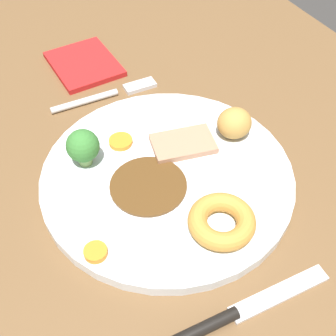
{
  "coord_description": "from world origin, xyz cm",
  "views": [
    {
      "loc": [
        30.01,
        -13.77,
        43.19
      ],
      "look_at": [
        0.2,
        2.16,
        6.0
      ],
      "focal_mm": 47.75,
      "sensor_mm": 36.0,
      "label": 1
    }
  ],
  "objects_px": {
    "carrot_coin_back": "(96,252)",
    "folded_napkin": "(84,64)",
    "yorkshire_pudding": "(222,221)",
    "fork": "(108,95)",
    "carrot_coin_front": "(121,141)",
    "broccoli_floret": "(83,147)",
    "knife": "(228,317)",
    "meat_slice_main": "(183,144)",
    "roast_potato_left": "(234,123)",
    "dinner_plate": "(168,178)"
  },
  "relations": [
    {
      "from": "carrot_coin_front",
      "to": "carrot_coin_back",
      "type": "height_order",
      "value": "carrot_coin_back"
    },
    {
      "from": "broccoli_floret",
      "to": "carrot_coin_back",
      "type": "bearing_deg",
      "value": -16.65
    },
    {
      "from": "meat_slice_main",
      "to": "roast_potato_left",
      "type": "distance_m",
      "value": 0.07
    },
    {
      "from": "broccoli_floret",
      "to": "fork",
      "type": "bearing_deg",
      "value": 146.94
    },
    {
      "from": "carrot_coin_front",
      "to": "carrot_coin_back",
      "type": "distance_m",
      "value": 0.16
    },
    {
      "from": "yorkshire_pudding",
      "to": "fork",
      "type": "bearing_deg",
      "value": -177.07
    },
    {
      "from": "dinner_plate",
      "to": "broccoli_floret",
      "type": "bearing_deg",
      "value": -128.69
    },
    {
      "from": "carrot_coin_back",
      "to": "fork",
      "type": "xyz_separation_m",
      "value": [
        -0.24,
        0.11,
        -0.01
      ]
    },
    {
      "from": "carrot_coin_back",
      "to": "folded_napkin",
      "type": "bearing_deg",
      "value": 161.29
    },
    {
      "from": "dinner_plate",
      "to": "meat_slice_main",
      "type": "distance_m",
      "value": 0.05
    },
    {
      "from": "carrot_coin_back",
      "to": "dinner_plate",
      "type": "bearing_deg",
      "value": 117.93
    },
    {
      "from": "folded_napkin",
      "to": "dinner_plate",
      "type": "bearing_deg",
      "value": 0.68
    },
    {
      "from": "carrot_coin_front",
      "to": "broccoli_floret",
      "type": "xyz_separation_m",
      "value": [
        0.01,
        -0.05,
        0.02
      ]
    },
    {
      "from": "dinner_plate",
      "to": "carrot_coin_front",
      "type": "xyz_separation_m",
      "value": [
        -0.07,
        -0.03,
        0.01
      ]
    },
    {
      "from": "roast_potato_left",
      "to": "fork",
      "type": "distance_m",
      "value": 0.19
    },
    {
      "from": "dinner_plate",
      "to": "carrot_coin_back",
      "type": "distance_m",
      "value": 0.13
    },
    {
      "from": "folded_napkin",
      "to": "knife",
      "type": "bearing_deg",
      "value": -3.55
    },
    {
      "from": "dinner_plate",
      "to": "roast_potato_left",
      "type": "xyz_separation_m",
      "value": [
        -0.02,
        0.1,
        0.03
      ]
    },
    {
      "from": "fork",
      "to": "knife",
      "type": "height_order",
      "value": "knife"
    },
    {
      "from": "carrot_coin_front",
      "to": "knife",
      "type": "xyz_separation_m",
      "value": [
        0.24,
        -0.0,
        -0.01
      ]
    },
    {
      "from": "meat_slice_main",
      "to": "roast_potato_left",
      "type": "bearing_deg",
      "value": 79.69
    },
    {
      "from": "carrot_coin_front",
      "to": "broccoli_floret",
      "type": "distance_m",
      "value": 0.06
    },
    {
      "from": "fork",
      "to": "knife",
      "type": "bearing_deg",
      "value": -92.73
    },
    {
      "from": "carrot_coin_back",
      "to": "folded_napkin",
      "type": "xyz_separation_m",
      "value": [
        -0.32,
        0.11,
        -0.01
      ]
    },
    {
      "from": "carrot_coin_front",
      "to": "knife",
      "type": "distance_m",
      "value": 0.24
    },
    {
      "from": "fork",
      "to": "folded_napkin",
      "type": "height_order",
      "value": "fork"
    },
    {
      "from": "dinner_plate",
      "to": "fork",
      "type": "height_order",
      "value": "dinner_plate"
    },
    {
      "from": "meat_slice_main",
      "to": "fork",
      "type": "height_order",
      "value": "meat_slice_main"
    },
    {
      "from": "yorkshire_pudding",
      "to": "carrot_coin_back",
      "type": "relative_size",
      "value": 2.96
    },
    {
      "from": "meat_slice_main",
      "to": "broccoli_floret",
      "type": "relative_size",
      "value": 1.59
    },
    {
      "from": "meat_slice_main",
      "to": "roast_potato_left",
      "type": "xyz_separation_m",
      "value": [
        0.01,
        0.06,
        0.02
      ]
    },
    {
      "from": "roast_potato_left",
      "to": "carrot_coin_back",
      "type": "distance_m",
      "value": 0.23
    },
    {
      "from": "dinner_plate",
      "to": "roast_potato_left",
      "type": "relative_size",
      "value": 6.86
    },
    {
      "from": "dinner_plate",
      "to": "yorkshire_pudding",
      "type": "height_order",
      "value": "yorkshire_pudding"
    },
    {
      "from": "carrot_coin_front",
      "to": "fork",
      "type": "bearing_deg",
      "value": 165.77
    },
    {
      "from": "meat_slice_main",
      "to": "knife",
      "type": "height_order",
      "value": "meat_slice_main"
    },
    {
      "from": "carrot_coin_front",
      "to": "folded_napkin",
      "type": "height_order",
      "value": "carrot_coin_front"
    },
    {
      "from": "fork",
      "to": "folded_napkin",
      "type": "bearing_deg",
      "value": 94.25
    },
    {
      "from": "carrot_coin_front",
      "to": "fork",
      "type": "xyz_separation_m",
      "value": [
        -0.11,
        0.03,
        -0.01
      ]
    },
    {
      "from": "meat_slice_main",
      "to": "broccoli_floret",
      "type": "distance_m",
      "value": 0.12
    },
    {
      "from": "meat_slice_main",
      "to": "carrot_coin_front",
      "type": "relative_size",
      "value": 2.58
    },
    {
      "from": "carrot_coin_front",
      "to": "knife",
      "type": "height_order",
      "value": "carrot_coin_front"
    },
    {
      "from": "meat_slice_main",
      "to": "knife",
      "type": "distance_m",
      "value": 0.21
    },
    {
      "from": "carrot_coin_front",
      "to": "broccoli_floret",
      "type": "relative_size",
      "value": 0.62
    },
    {
      "from": "dinner_plate",
      "to": "roast_potato_left",
      "type": "bearing_deg",
      "value": 100.91
    },
    {
      "from": "meat_slice_main",
      "to": "yorkshire_pudding",
      "type": "relative_size",
      "value": 1.06
    },
    {
      "from": "yorkshire_pudding",
      "to": "broccoli_floret",
      "type": "relative_size",
      "value": 1.5
    },
    {
      "from": "roast_potato_left",
      "to": "fork",
      "type": "relative_size",
      "value": 0.28
    },
    {
      "from": "meat_slice_main",
      "to": "fork",
      "type": "relative_size",
      "value": 0.49
    },
    {
      "from": "fork",
      "to": "carrot_coin_front",
      "type": "bearing_deg",
      "value": -102.05
    }
  ]
}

